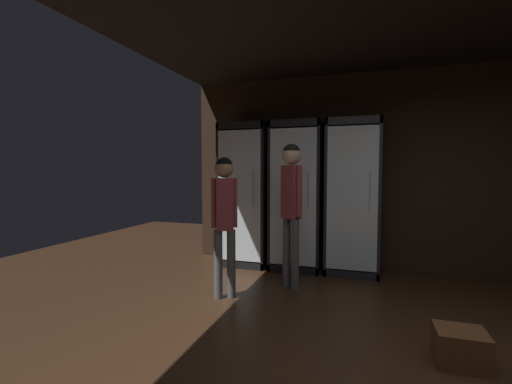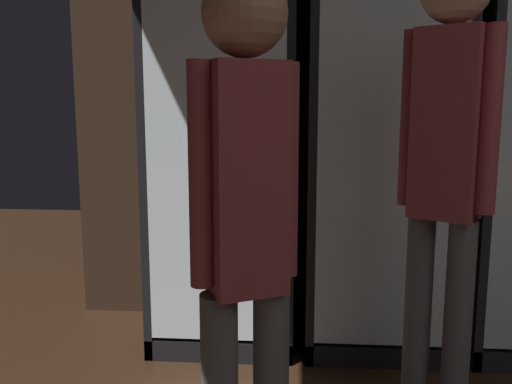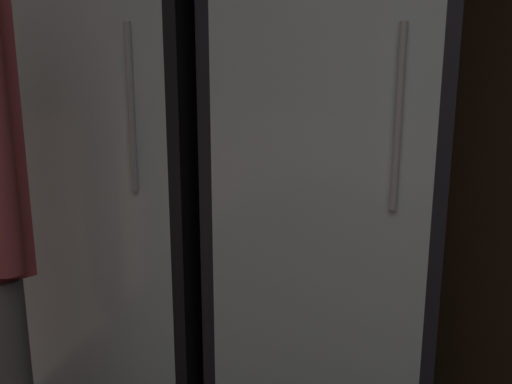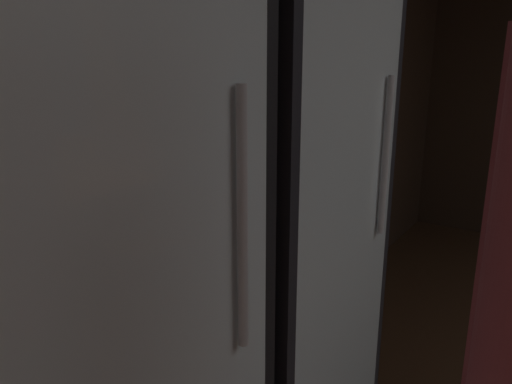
{
  "view_description": "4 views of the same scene",
  "coord_description": "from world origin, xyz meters",
  "px_view_note": "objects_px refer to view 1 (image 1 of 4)",
  "views": [
    {
      "loc": [
        -0.4,
        -2.19,
        1.41
      ],
      "look_at": [
        -1.88,
        2.44,
        1.11
      ],
      "focal_mm": 24.23,
      "sensor_mm": 36.0,
      "label": 1
    },
    {
      "loc": [
        -1.74,
        -0.04,
        1.23
      ],
      "look_at": [
        -1.95,
        2.75,
        0.77
      ],
      "focal_mm": 38.32,
      "sensor_mm": 36.0,
      "label": 2
    },
    {
      "loc": [
        -0.28,
        0.67,
        1.39
      ],
      "look_at": [
        -0.72,
        2.29,
        0.95
      ],
      "focal_mm": 44.22,
      "sensor_mm": 36.0,
      "label": 3
    },
    {
      "loc": [
        -1.79,
        1.89,
        1.44
      ],
      "look_at": [
        -0.65,
        2.65,
        1.07
      ],
      "focal_mm": 33.36,
      "sensor_mm": 36.0,
      "label": 4
    }
  ],
  "objects_px": {
    "shopper_near": "(291,194)",
    "wine_crate_floor": "(460,347)",
    "cooler_left": "(298,197)",
    "shopper_far": "(224,210)",
    "cooler_far_left": "(247,196)",
    "cooler_center": "(353,198)"
  },
  "relations": [
    {
      "from": "cooler_far_left",
      "to": "cooler_center",
      "type": "relative_size",
      "value": 1.0
    },
    {
      "from": "cooler_left",
      "to": "wine_crate_floor",
      "type": "relative_size",
      "value": 6.14
    },
    {
      "from": "cooler_far_left",
      "to": "shopper_near",
      "type": "relative_size",
      "value": 1.22
    },
    {
      "from": "cooler_far_left",
      "to": "wine_crate_floor",
      "type": "height_order",
      "value": "cooler_far_left"
    },
    {
      "from": "cooler_center",
      "to": "shopper_far",
      "type": "height_order",
      "value": "cooler_center"
    },
    {
      "from": "shopper_near",
      "to": "shopper_far",
      "type": "height_order",
      "value": "shopper_near"
    },
    {
      "from": "shopper_near",
      "to": "wine_crate_floor",
      "type": "height_order",
      "value": "shopper_near"
    },
    {
      "from": "cooler_center",
      "to": "wine_crate_floor",
      "type": "relative_size",
      "value": 6.14
    },
    {
      "from": "shopper_far",
      "to": "cooler_left",
      "type": "bearing_deg",
      "value": 69.72
    },
    {
      "from": "cooler_far_left",
      "to": "shopper_near",
      "type": "bearing_deg",
      "value": -45.88
    },
    {
      "from": "wine_crate_floor",
      "to": "cooler_left",
      "type": "bearing_deg",
      "value": 126.95
    },
    {
      "from": "cooler_far_left",
      "to": "cooler_center",
      "type": "height_order",
      "value": "same"
    },
    {
      "from": "cooler_left",
      "to": "wine_crate_floor",
      "type": "xyz_separation_m",
      "value": [
        1.62,
        -2.15,
        -0.9
      ]
    },
    {
      "from": "cooler_far_left",
      "to": "cooler_left",
      "type": "relative_size",
      "value": 1.0
    },
    {
      "from": "cooler_center",
      "to": "shopper_near",
      "type": "xyz_separation_m",
      "value": [
        -0.68,
        -0.89,
        0.1
      ]
    },
    {
      "from": "shopper_near",
      "to": "wine_crate_floor",
      "type": "distance_m",
      "value": 2.21
    },
    {
      "from": "shopper_near",
      "to": "cooler_far_left",
      "type": "bearing_deg",
      "value": 134.12
    },
    {
      "from": "cooler_left",
      "to": "shopper_far",
      "type": "distance_m",
      "value": 1.54
    },
    {
      "from": "shopper_near",
      "to": "wine_crate_floor",
      "type": "relative_size",
      "value": 5.05
    },
    {
      "from": "cooler_far_left",
      "to": "shopper_near",
      "type": "xyz_separation_m",
      "value": [
        0.87,
        -0.89,
        0.1
      ]
    },
    {
      "from": "shopper_near",
      "to": "cooler_left",
      "type": "bearing_deg",
      "value": 95.99
    },
    {
      "from": "cooler_center",
      "to": "shopper_far",
      "type": "xyz_separation_m",
      "value": [
        -1.3,
        -1.44,
        -0.05
      ]
    }
  ]
}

